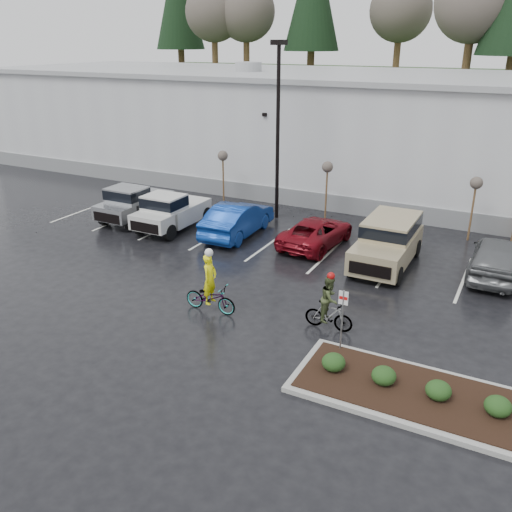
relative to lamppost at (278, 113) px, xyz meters
The scene contains 22 objects.
ground 13.87m from the lamppost, 71.57° to the right, with size 120.00×120.00×0.00m, color black.
warehouse 10.95m from the lamppost, 68.18° to the left, with size 60.50×15.50×7.20m.
wooded_ridge 33.35m from the lamppost, 83.09° to the left, with size 80.00×25.00×6.00m, color #1E3A18.
lamppost is the anchor object (origin of this frame).
sapling_west 5.07m from the lamppost, 165.96° to the left, with size 0.60×0.60×3.20m.
sapling_mid 4.00m from the lamppost, 21.80° to the left, with size 0.60×0.60×3.20m.
sapling_east 10.48m from the lamppost, ahead, with size 0.60×0.60×3.20m.
curb_island 17.93m from the lamppost, 49.76° to the right, with size 8.00×3.00×0.15m, color gray.
mulch_bed 17.90m from the lamppost, 49.76° to the right, with size 7.60×2.60×0.04m, color black.
shrub_a 16.15m from the lamppost, 58.39° to the right, with size 0.70×0.70×0.52m, color #123515.
shrub_b 16.94m from the lamppost, 53.84° to the right, with size 0.70×0.70×0.52m, color #123515.
shrub_c 17.83m from the lamppost, 49.76° to the right, with size 0.70×0.70×0.52m, color #123515.
shrub_d 18.79m from the lamppost, 46.12° to the right, with size 0.70×0.70×0.52m, color #123515.
fire_lane_sign 14.78m from the lamppost, 56.54° to the right, with size 0.30×0.05×2.20m.
pickup_silver 8.95m from the lamppost, 151.57° to the right, with size 2.10×5.20×1.96m, color #999BA0, non-canonical shape.
pickup_white 7.34m from the lamppost, 135.51° to the right, with size 2.10×5.20×1.96m, color beige, non-canonical shape.
car_blue 6.02m from the lamppost, 97.90° to the right, with size 1.79×5.13×1.69m, color navy.
car_red 6.90m from the lamppost, 41.11° to the right, with size 2.22×4.82×1.34m, color maroon.
suv_tan 9.49m from the lamppost, 29.51° to the right, with size 2.20×5.10×2.06m, color tan, non-canonical shape.
car_grey 12.87m from the lamppost, 14.62° to the right, with size 1.99×4.94×1.68m, color slate.
cyclist_hivis 12.55m from the lamppost, 76.75° to the right, with size 2.04×0.76×2.45m.
cyclist_olive 13.50m from the lamppost, 56.60° to the right, with size 1.64×0.79×2.12m.
Camera 1 is at (8.22, -14.17, 9.29)m, focal length 38.00 mm.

